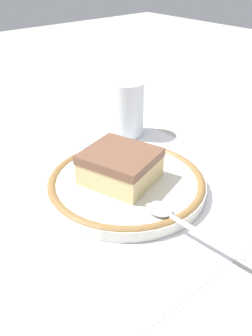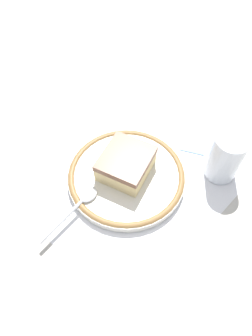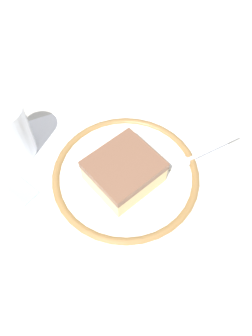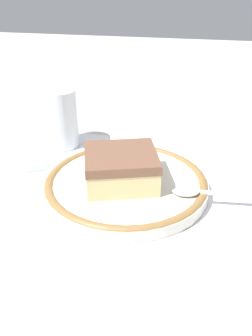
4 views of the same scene
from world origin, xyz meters
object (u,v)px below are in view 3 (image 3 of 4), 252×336
cake_slice (124,171)px  sugar_packet (21,189)px  spoon (190,158)px  plate (126,177)px  cup (12,134)px

cake_slice → sugar_packet: cake_slice is taller
spoon → sugar_packet: size_ratio=2.73×
plate → spoon: bearing=172.3°
sugar_packet → plate: bearing=163.0°
cake_slice → sugar_packet: 0.16m
plate → spoon: size_ratio=1.64×
plate → sugar_packet: plate is taller
cake_slice → spoon: (-0.11, 0.01, -0.02)m
cup → sugar_packet: cup is taller
cake_slice → spoon: bearing=175.7°
cake_slice → cup: bearing=-43.8°
cake_slice → cup: (0.13, -0.13, 0.01)m
spoon → sugar_packet: 0.26m
plate → cake_slice: size_ratio=1.94×
spoon → cup: bearing=-29.4°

